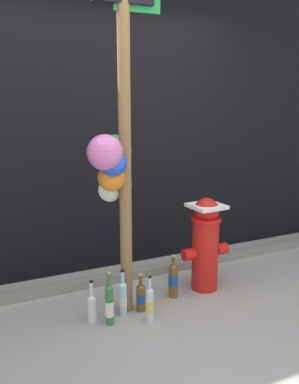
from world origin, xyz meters
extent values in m
plane|color=#9E9B93|center=(0.00, 0.00, 0.00)|extent=(14.00, 14.00, 0.00)
cube|color=black|center=(0.00, 1.51, 1.52)|extent=(10.00, 0.20, 3.04)
cube|color=gray|center=(0.00, 1.05, 0.04)|extent=(8.00, 0.12, 0.08)
cylinder|color=olive|center=(-0.15, 0.50, 1.29)|extent=(0.09, 0.09, 2.58)
cube|color=#198C33|center=(-0.05, 0.50, 2.31)|extent=(0.35, 0.02, 0.12)
sphere|color=orange|center=(-0.26, 0.50, 1.10)|extent=(0.21, 0.21, 0.21)
sphere|color=green|center=(-0.18, 0.62, 1.28)|extent=(0.25, 0.25, 0.25)
sphere|color=#D66BB2|center=(-0.34, 0.42, 1.29)|extent=(0.26, 0.26, 0.26)
sphere|color=blue|center=(-0.27, 0.43, 1.22)|extent=(0.20, 0.20, 0.20)
sphere|color=red|center=(-0.21, 0.64, 1.13)|extent=(0.19, 0.19, 0.19)
sphere|color=brown|center=(-0.14, 0.63, 1.01)|extent=(0.17, 0.17, 0.17)
sphere|color=brown|center=(-0.14, 0.63, 1.14)|extent=(0.12, 0.12, 0.12)
sphere|color=brown|center=(-0.18, 0.63, 1.17)|extent=(0.05, 0.05, 0.05)
sphere|color=brown|center=(-0.10, 0.63, 1.17)|extent=(0.05, 0.05, 0.05)
sphere|color=brown|center=(-0.14, 0.58, 1.14)|extent=(0.04, 0.04, 0.04)
sphere|color=silver|center=(-0.24, 0.60, 0.98)|extent=(0.18, 0.18, 0.18)
sphere|color=silver|center=(-0.24, 0.60, 1.12)|extent=(0.13, 0.13, 0.13)
sphere|color=silver|center=(-0.28, 0.60, 1.15)|extent=(0.05, 0.05, 0.05)
sphere|color=silver|center=(-0.20, 0.60, 1.15)|extent=(0.05, 0.05, 0.05)
sphere|color=#9D9992|center=(-0.24, 0.55, 1.12)|extent=(0.05, 0.05, 0.05)
cylinder|color=red|center=(0.62, 0.57, 0.32)|extent=(0.23, 0.23, 0.63)
cylinder|color=red|center=(0.62, 0.57, 0.65)|extent=(0.27, 0.27, 0.03)
sphere|color=red|center=(0.62, 0.57, 0.72)|extent=(0.22, 0.22, 0.22)
cylinder|color=red|center=(0.46, 0.57, 0.35)|extent=(0.10, 0.10, 0.10)
cylinder|color=red|center=(0.79, 0.57, 0.35)|extent=(0.10, 0.10, 0.10)
cube|color=white|center=(0.62, 0.57, 0.76)|extent=(0.30, 0.30, 0.03)
cylinder|color=brown|center=(0.29, 0.54, 0.14)|extent=(0.08, 0.08, 0.28)
cone|color=brown|center=(0.29, 0.54, 0.29)|extent=(0.08, 0.08, 0.03)
cylinder|color=brown|center=(0.29, 0.54, 0.34)|extent=(0.03, 0.03, 0.06)
cylinder|color=#1E478C|center=(0.29, 0.54, 0.15)|extent=(0.08, 0.08, 0.10)
cylinder|color=gold|center=(0.29, 0.54, 0.37)|extent=(0.03, 0.03, 0.01)
cylinder|color=silver|center=(-0.06, 0.26, 0.13)|extent=(0.06, 0.06, 0.26)
cone|color=silver|center=(-0.06, 0.26, 0.27)|extent=(0.06, 0.06, 0.02)
cylinder|color=silver|center=(-0.06, 0.26, 0.32)|extent=(0.02, 0.02, 0.08)
cylinder|color=#D8C64C|center=(-0.06, 0.26, 0.13)|extent=(0.06, 0.06, 0.09)
cylinder|color=black|center=(-0.06, 0.26, 0.36)|extent=(0.02, 0.02, 0.01)
cylinder|color=#337038|center=(-0.35, 0.35, 0.15)|extent=(0.06, 0.06, 0.30)
cone|color=#337038|center=(-0.35, 0.35, 0.31)|extent=(0.06, 0.06, 0.02)
cylinder|color=#337038|center=(-0.35, 0.35, 0.37)|extent=(0.03, 0.03, 0.09)
cylinder|color=silver|center=(-0.35, 0.35, 0.13)|extent=(0.06, 0.06, 0.12)
cylinder|color=gold|center=(-0.35, 0.35, 0.41)|extent=(0.03, 0.03, 0.01)
cylinder|color=brown|center=(-0.05, 0.44, 0.10)|extent=(0.07, 0.07, 0.20)
cone|color=brown|center=(-0.05, 0.44, 0.22)|extent=(0.07, 0.07, 0.03)
cylinder|color=brown|center=(-0.05, 0.44, 0.27)|extent=(0.03, 0.03, 0.07)
cylinder|color=#1E478C|center=(-0.05, 0.44, 0.11)|extent=(0.07, 0.07, 0.07)
cylinder|color=gold|center=(-0.05, 0.44, 0.31)|extent=(0.03, 0.03, 0.01)
cylinder|color=silver|center=(-0.46, 0.45, 0.10)|extent=(0.07, 0.07, 0.19)
cone|color=silver|center=(-0.46, 0.45, 0.21)|extent=(0.07, 0.07, 0.03)
cylinder|color=silver|center=(-0.46, 0.45, 0.27)|extent=(0.03, 0.03, 0.10)
cylinder|color=black|center=(-0.46, 0.45, 0.33)|extent=(0.03, 0.03, 0.01)
cylinder|color=#B2DBEA|center=(-0.21, 0.44, 0.13)|extent=(0.06, 0.06, 0.26)
cone|color=#B2DBEA|center=(-0.21, 0.44, 0.27)|extent=(0.06, 0.06, 0.03)
cylinder|color=#B2DBEA|center=(-0.21, 0.44, 0.32)|extent=(0.03, 0.03, 0.08)
cylinder|color=silver|center=(-0.21, 0.44, 0.11)|extent=(0.06, 0.06, 0.07)
cylinder|color=black|center=(-0.21, 0.44, 0.37)|extent=(0.03, 0.03, 0.01)
cube|color=tan|center=(0.20, 0.50, 0.00)|extent=(0.12, 0.12, 0.01)
camera|label=1|loc=(-1.30, -2.37, 1.67)|focal=39.12mm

